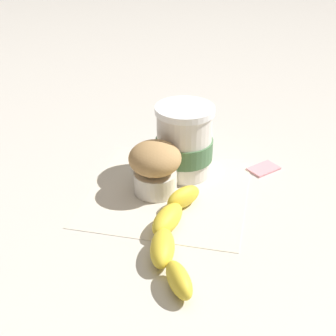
# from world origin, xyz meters

# --- Properties ---
(ground_plane) EXTENTS (3.00, 3.00, 0.00)m
(ground_plane) POSITION_xyz_m (0.00, 0.00, 0.00)
(ground_plane) COLOR beige
(paper_napkin) EXTENTS (0.29, 0.29, 0.00)m
(paper_napkin) POSITION_xyz_m (0.00, 0.00, 0.00)
(paper_napkin) COLOR beige
(paper_napkin) RESTS_ON ground_plane
(coffee_cup) EXTENTS (0.09, 0.09, 0.12)m
(coffee_cup) POSITION_xyz_m (-0.06, 0.03, 0.06)
(coffee_cup) COLOR silver
(coffee_cup) RESTS_ON paper_napkin
(muffin) EXTENTS (0.08, 0.08, 0.08)m
(muffin) POSITION_xyz_m (-0.00, -0.02, 0.05)
(muffin) COLOR white
(muffin) RESTS_ON paper_napkin
(banana) EXTENTS (0.23, 0.09, 0.03)m
(banana) POSITION_xyz_m (0.12, 0.00, 0.02)
(banana) COLOR yellow
(banana) RESTS_ON paper_napkin
(sugar_packet) EXTENTS (0.05, 0.06, 0.01)m
(sugar_packet) POSITION_xyz_m (-0.07, 0.16, 0.00)
(sugar_packet) COLOR pink
(sugar_packet) RESTS_ON ground_plane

